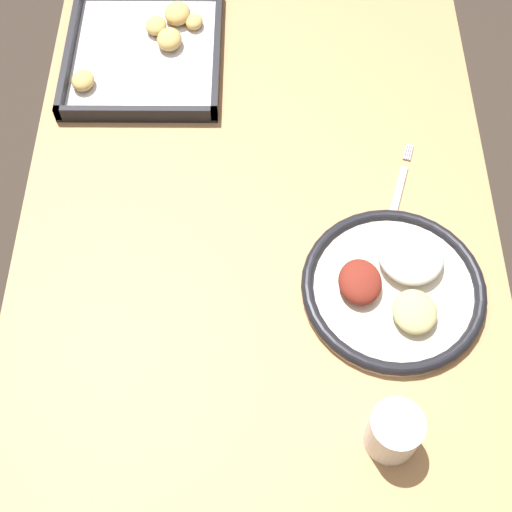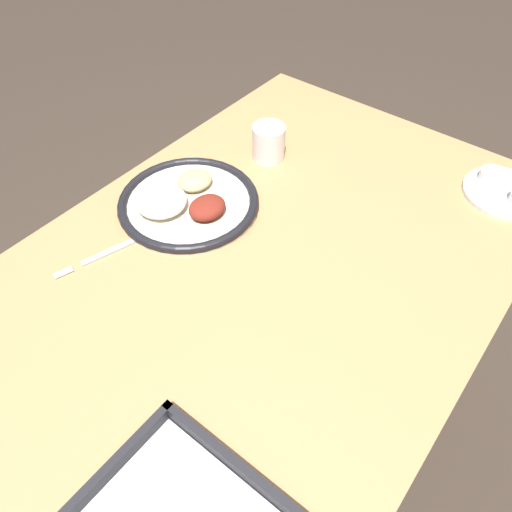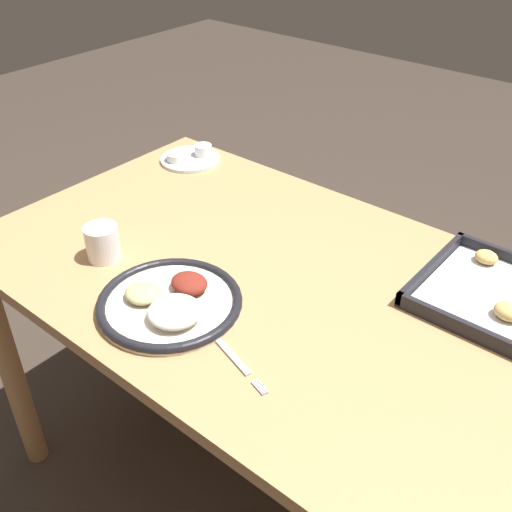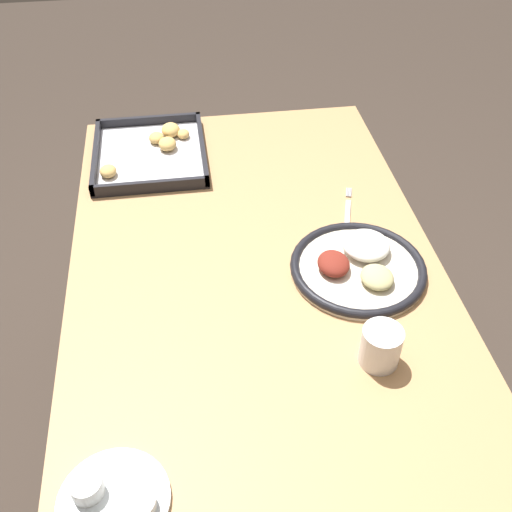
# 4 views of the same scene
# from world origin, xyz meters

# --- Properties ---
(ground_plane) EXTENTS (8.00, 8.00, 0.00)m
(ground_plane) POSITION_xyz_m (0.00, 0.00, 0.00)
(ground_plane) COLOR #382D26
(dining_table) EXTENTS (1.29, 0.80, 0.77)m
(dining_table) POSITION_xyz_m (0.00, 0.00, 0.66)
(dining_table) COLOR #AD7F51
(dining_table) RESTS_ON ground_plane
(dinner_plate) EXTENTS (0.29, 0.29, 0.05)m
(dinner_plate) POSITION_xyz_m (-0.06, -0.22, 0.79)
(dinner_plate) COLOR beige
(dinner_plate) RESTS_ON dining_table
(fork) EXTENTS (0.21, 0.07, 0.00)m
(fork) POSITION_xyz_m (0.12, -0.24, 0.78)
(fork) COLOR #B2B2B7
(fork) RESTS_ON dining_table
(saucer_plate) EXTENTS (0.17, 0.17, 0.04)m
(saucer_plate) POSITION_xyz_m (-0.51, 0.29, 0.79)
(saucer_plate) COLOR silver
(saucer_plate) RESTS_ON dining_table
(baking_tray) EXTENTS (0.34, 0.30, 0.04)m
(baking_tray) POSITION_xyz_m (0.45, 0.22, 0.79)
(baking_tray) COLOR black
(baking_tray) RESTS_ON dining_table
(drinking_cup) EXTENTS (0.07, 0.07, 0.08)m
(drinking_cup) POSITION_xyz_m (-0.30, -0.19, 0.81)
(drinking_cup) COLOR white
(drinking_cup) RESTS_ON dining_table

